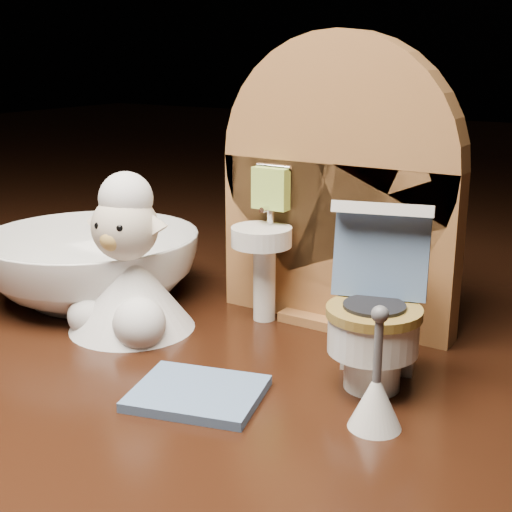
{
  "coord_description": "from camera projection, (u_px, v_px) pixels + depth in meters",
  "views": [
    {
      "loc": [
        0.16,
        -0.26,
        0.14
      ],
      "look_at": [
        -0.02,
        0.01,
        0.05
      ],
      "focal_mm": 50.0,
      "sensor_mm": 36.0,
      "label": 1
    }
  ],
  "objects": [
    {
      "name": "backdrop_panel",
      "position": [
        335.0,
        201.0,
        0.37
      ],
      "size": [
        0.13,
        0.05,
        0.15
      ],
      "color": "#9B6535",
      "rests_on": "ground"
    },
    {
      "name": "toy_toilet",
      "position": [
        377.0,
        318.0,
        0.31
      ],
      "size": [
        0.05,
        0.06,
        0.08
      ],
      "rotation": [
        0.0,
        0.0,
        0.28
      ],
      "color": "white",
      "rests_on": "ground"
    },
    {
      "name": "bath_mat",
      "position": [
        198.0,
        393.0,
        0.3
      ],
      "size": [
        0.06,
        0.06,
        0.0
      ],
      "primitive_type": "cube",
      "rotation": [
        0.0,
        0.0,
        0.27
      ],
      "color": "slate",
      "rests_on": "ground"
    },
    {
      "name": "toilet_brush",
      "position": [
        376.0,
        396.0,
        0.27
      ],
      "size": [
        0.02,
        0.02,
        0.05
      ],
      "color": "white",
      "rests_on": "ground"
    },
    {
      "name": "plush_lamb",
      "position": [
        128.0,
        276.0,
        0.37
      ],
      "size": [
        0.07,
        0.07,
        0.09
      ],
      "rotation": [
        0.0,
        0.0,
        0.17
      ],
      "color": "silver",
      "rests_on": "ground"
    },
    {
      "name": "ceramic_bowl",
      "position": [
        92.0,
        266.0,
        0.42
      ],
      "size": [
        0.15,
        0.15,
        0.04
      ],
      "primitive_type": "imported",
      "rotation": [
        0.0,
        0.0,
        0.25
      ],
      "color": "white",
      "rests_on": "ground"
    }
  ]
}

